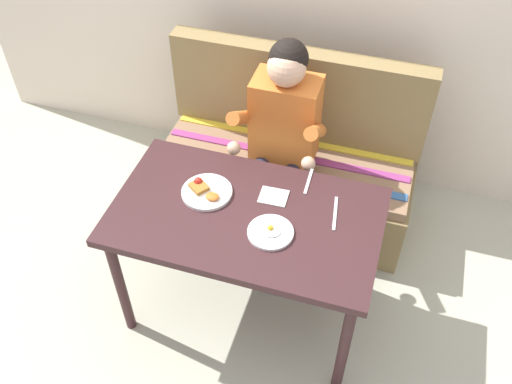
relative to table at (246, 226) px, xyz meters
name	(u,v)px	position (x,y,z in m)	size (l,w,h in m)	color
ground_plane	(248,306)	(0.00, 0.00, -0.65)	(8.00, 8.00, 0.00)	#B2B19A
table	(246,226)	(0.00, 0.00, 0.00)	(1.20, 0.70, 0.73)	#371D1F
couch	(287,167)	(0.00, 0.76, -0.32)	(1.44, 0.56, 1.00)	olive
person	(281,130)	(0.00, 0.59, 0.09)	(0.45, 0.61, 1.21)	orange
plate_breakfast	(206,191)	(-0.21, 0.07, 0.09)	(0.23, 0.23, 0.05)	white
plate_eggs	(270,232)	(0.14, -0.08, 0.09)	(0.20, 0.20, 0.04)	white
napkin	(274,197)	(0.09, 0.13, 0.09)	(0.13, 0.11, 0.01)	silver
fork	(309,181)	(0.22, 0.28, 0.08)	(0.01, 0.17, 0.01)	silver
knife	(335,213)	(0.38, 0.12, 0.08)	(0.01, 0.20, 0.01)	silver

